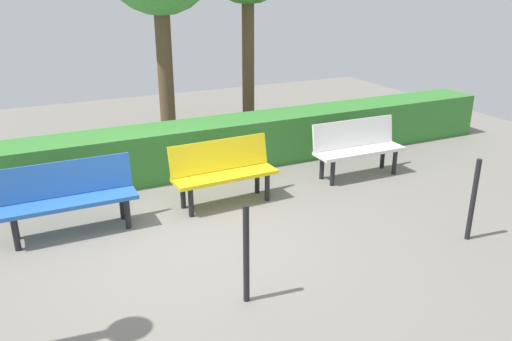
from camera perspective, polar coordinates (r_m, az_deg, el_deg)
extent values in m
plane|color=gray|center=(6.25, -7.70, -7.41)|extent=(16.00, 16.00, 0.00)
cube|color=white|center=(8.08, 11.38, 2.13)|extent=(1.45, 0.44, 0.05)
cube|color=white|center=(8.16, 10.72, 4.08)|extent=(1.45, 0.13, 0.42)
cylinder|color=black|center=(8.38, 15.05, 0.89)|extent=(0.07, 0.07, 0.39)
cylinder|color=black|center=(8.59, 13.80, 1.51)|extent=(0.07, 0.07, 0.39)
cylinder|color=black|center=(7.72, 8.45, -0.28)|extent=(0.07, 0.07, 0.39)
cylinder|color=black|center=(7.96, 7.29, 0.41)|extent=(0.07, 0.07, 0.39)
cube|color=yellow|center=(6.94, -3.39, -0.57)|extent=(1.43, 0.47, 0.05)
cube|color=yellow|center=(7.03, -4.08, 1.71)|extent=(1.42, 0.17, 0.42)
cylinder|color=black|center=(7.13, 1.25, -1.85)|extent=(0.07, 0.07, 0.39)
cylinder|color=black|center=(7.38, 0.12, -1.07)|extent=(0.07, 0.07, 0.39)
cylinder|color=black|center=(6.70, -7.19, -3.53)|extent=(0.07, 0.07, 0.39)
cylinder|color=black|center=(6.96, -8.07, -2.63)|extent=(0.07, 0.07, 0.39)
cube|color=blue|center=(6.51, -19.85, -3.29)|extent=(1.56, 0.43, 0.05)
cube|color=blue|center=(6.60, -20.30, -0.82)|extent=(1.56, 0.12, 0.42)
cylinder|color=black|center=(6.54, -13.99, -4.66)|extent=(0.07, 0.07, 0.39)
cylinder|color=black|center=(6.81, -14.55, -3.67)|extent=(0.07, 0.07, 0.39)
cylinder|color=black|center=(6.45, -25.00, -6.44)|extent=(0.07, 0.07, 0.39)
cylinder|color=black|center=(6.72, -25.10, -5.37)|extent=(0.07, 0.07, 0.39)
cube|color=#387F33|center=(8.23, -6.51, 2.53)|extent=(11.07, 0.76, 0.77)
cylinder|color=brown|center=(10.34, -0.87, 12.14)|extent=(0.24, 0.24, 2.80)
cylinder|color=brown|center=(9.75, -10.00, 10.98)|extent=(0.28, 0.28, 2.69)
cylinder|color=black|center=(6.48, 22.84, -3.03)|extent=(0.06, 0.06, 1.00)
cylinder|color=black|center=(4.85, -1.08, -9.26)|extent=(0.06, 0.06, 1.00)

